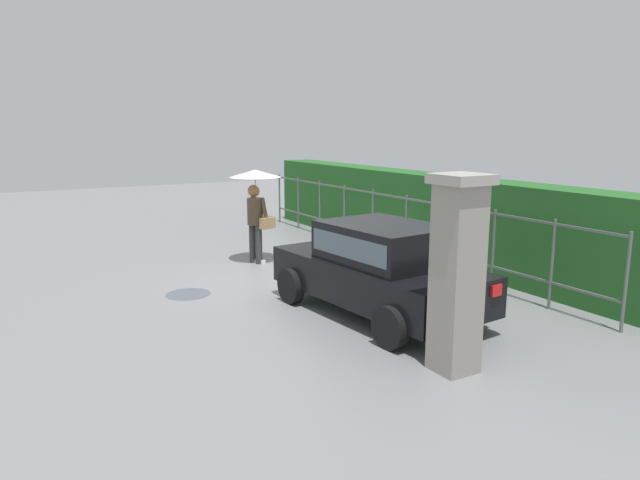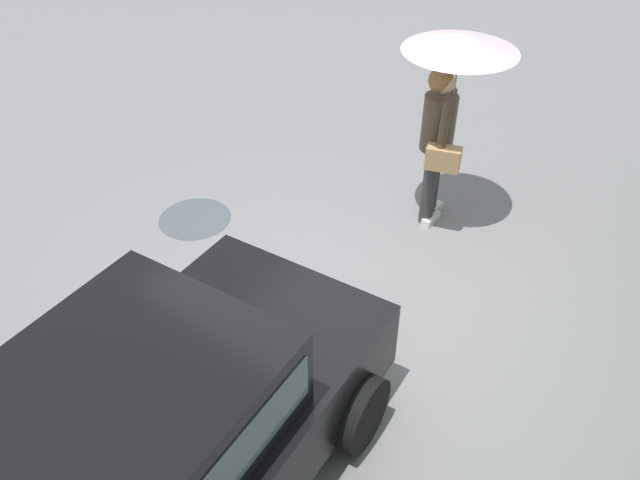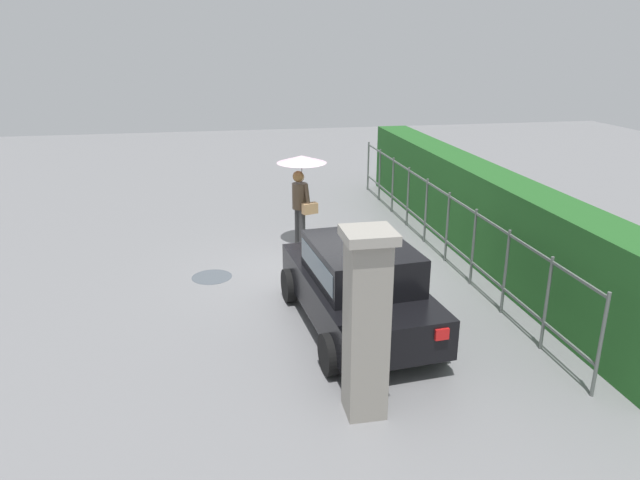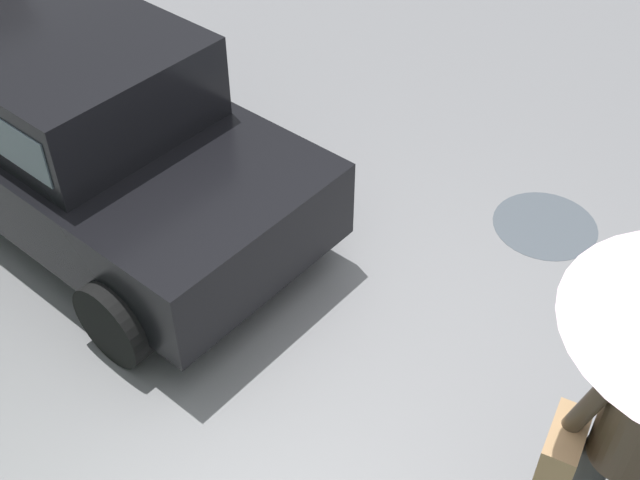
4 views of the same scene
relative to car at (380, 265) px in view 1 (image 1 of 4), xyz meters
The scene contains 7 objects.
ground_plane 2.57m from the car, behind, with size 40.00×40.00×0.00m, color slate.
car is the anchor object (origin of this frame).
pedestrian 4.33m from the car, behind, with size 1.12×1.12×2.04m.
gate_pillar 2.30m from the car, 12.06° to the right, with size 0.60×0.60×2.42m.
fence_section 4.14m from the car, 141.42° to the left, with size 11.41×0.05×1.50m.
hedge_row 4.73m from the car, 133.15° to the left, with size 12.36×0.90×1.90m, color #235B23.
puddle_near 3.58m from the car, 138.33° to the right, with size 0.80×0.80×0.00m, color #4C545B.
Camera 1 is at (9.56, -4.96, 2.96)m, focal length 32.11 mm.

